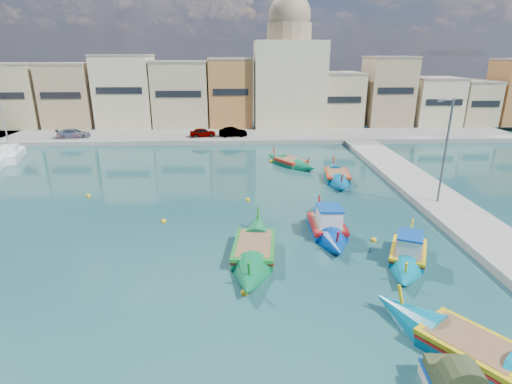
# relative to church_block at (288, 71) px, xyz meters

# --- Properties ---
(ground) EXTENTS (160.00, 160.00, 0.00)m
(ground) POSITION_rel_church_block_xyz_m (-10.00, -40.00, -8.41)
(ground) COLOR #133439
(ground) RESTS_ON ground
(east_quay) EXTENTS (4.00, 70.00, 0.50)m
(east_quay) POSITION_rel_church_block_xyz_m (8.00, -40.00, -8.16)
(east_quay) COLOR gray
(east_quay) RESTS_ON ground
(north_quay) EXTENTS (80.00, 8.00, 0.60)m
(north_quay) POSITION_rel_church_block_xyz_m (-10.00, -8.00, -8.11)
(north_quay) COLOR gray
(north_quay) RESTS_ON ground
(north_townhouses) EXTENTS (83.20, 7.87, 10.19)m
(north_townhouses) POSITION_rel_church_block_xyz_m (-3.32, -0.64, -3.41)
(north_townhouses) COLOR tan
(north_townhouses) RESTS_ON ground
(church_block) EXTENTS (10.00, 10.00, 19.10)m
(church_block) POSITION_rel_church_block_xyz_m (0.00, 0.00, 0.00)
(church_block) COLOR beige
(church_block) RESTS_ON ground
(quay_street_lamp) EXTENTS (1.18, 0.16, 8.00)m
(quay_street_lamp) POSITION_rel_church_block_xyz_m (7.44, -34.00, -4.07)
(quay_street_lamp) COLOR #595B60
(quay_street_lamp) RESTS_ON ground
(parked_cars) EXTENTS (24.54, 2.48, 1.20)m
(parked_cars) POSITION_rel_church_block_xyz_m (-17.87, -9.50, -7.22)
(parked_cars) COLOR #4C1919
(parked_cars) RESTS_ON north_quay
(luzzu_turquoise_cabin) EXTENTS (5.01, 8.05, 2.59)m
(luzzu_turquoise_cabin) POSITION_rel_church_block_xyz_m (2.24, -41.66, -8.10)
(luzzu_turquoise_cabin) COLOR #007B9A
(luzzu_turquoise_cabin) RESTS_ON ground
(luzzu_blue_cabin) EXTENTS (2.13, 8.26, 2.92)m
(luzzu_blue_cabin) POSITION_rel_church_block_xyz_m (-1.58, -38.02, -8.05)
(luzzu_blue_cabin) COLOR #0039A5
(luzzu_blue_cabin) RESTS_ON ground
(luzzu_cyan_mid) EXTENTS (2.94, 8.71, 2.53)m
(luzzu_cyan_mid) POSITION_rel_church_block_xyz_m (1.64, -26.80, -8.14)
(luzzu_cyan_mid) COLOR #005F98
(luzzu_cyan_mid) RESTS_ON ground
(luzzu_green) EXTENTS (5.74, 7.17, 2.33)m
(luzzu_green) POSITION_rel_church_block_xyz_m (-2.05, -21.74, -8.16)
(luzzu_green) COLOR #0B7749
(luzzu_green) RESTS_ON ground
(luzzu_blue_south) EXTENTS (3.19, 9.88, 2.80)m
(luzzu_blue_south) POSITION_rel_church_block_xyz_m (-6.35, -40.99, -8.12)
(luzzu_blue_south) COLOR #0A723F
(luzzu_blue_south) RESTS_ON ground
(luzzu_cyan_south) EXTENTS (6.92, 8.28, 2.70)m
(luzzu_cyan_south) POSITION_rel_church_block_xyz_m (1.57, -49.33, -8.12)
(luzzu_cyan_south) COLOR #007AA1
(luzzu_cyan_south) RESTS_ON ground
(yacht_north) EXTENTS (4.24, 7.96, 10.23)m
(yacht_north) POSITION_rel_church_block_xyz_m (-32.56, -16.73, -8.00)
(yacht_north) COLOR white
(yacht_north) RESTS_ON ground
(mooring_buoys) EXTENTS (20.76, 24.94, 0.36)m
(mooring_buoys) POSITION_rel_church_block_xyz_m (-8.02, -33.89, -8.33)
(mooring_buoys) COLOR yellow
(mooring_buoys) RESTS_ON ground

